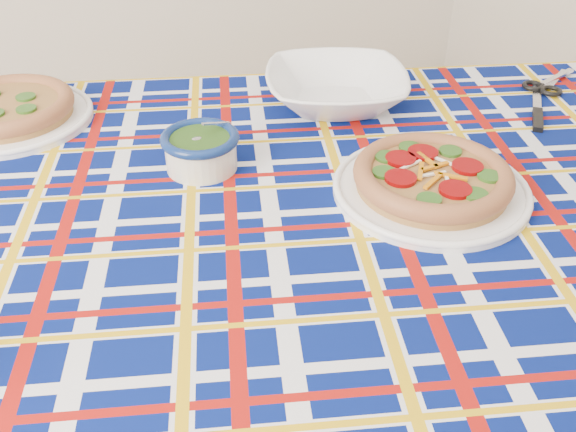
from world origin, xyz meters
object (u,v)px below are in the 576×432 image
dining_table (307,237)px  serving_bowl (336,88)px  pesto_bowl (201,147)px  main_focaccia_plate (433,177)px

dining_table → serving_bowl: 0.39m
pesto_bowl → serving_bowl: 0.37m
dining_table → pesto_bowl: pesto_bowl is taller
serving_bowl → dining_table: bearing=-130.4°
dining_table → pesto_bowl: size_ratio=14.07×
main_focaccia_plate → serving_bowl: size_ratio=1.14×
dining_table → serving_bowl: bearing=73.6°
pesto_bowl → serving_bowl: bearing=16.0°
pesto_bowl → serving_bowl: (0.36, 0.10, -0.00)m
dining_table → main_focaccia_plate: (0.19, -0.09, 0.12)m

